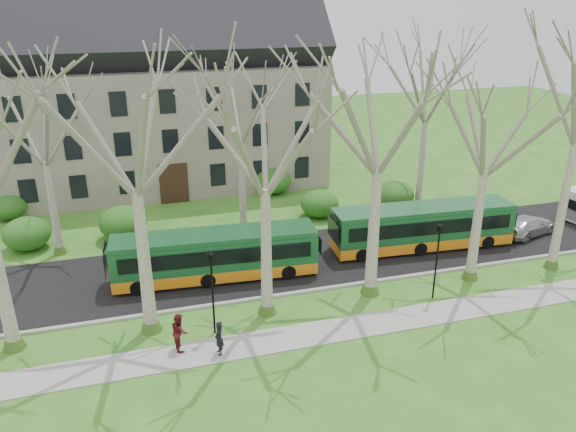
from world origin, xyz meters
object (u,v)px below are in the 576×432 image
(bus_lead, at_px, (215,255))
(bus_follow, at_px, (422,226))
(sedan, at_px, (528,225))
(pedestrian_a, at_px, (219,338))
(pedestrian_b, at_px, (179,332))

(bus_lead, xyz_separation_m, bus_follow, (13.48, 0.37, 0.02))
(bus_follow, distance_m, sedan, 8.06)
(bus_follow, xyz_separation_m, pedestrian_a, (-14.59, -7.78, -0.63))
(bus_lead, xyz_separation_m, sedan, (21.51, 0.17, -0.78))
(sedan, bearing_deg, pedestrian_a, 91.33)
(pedestrian_b, bearing_deg, bus_follow, -73.11)
(bus_follow, bearing_deg, pedestrian_b, -153.61)
(bus_lead, relative_size, pedestrian_b, 6.29)
(pedestrian_a, bearing_deg, bus_lead, 164.44)
(bus_lead, distance_m, bus_follow, 13.49)
(sedan, bearing_deg, bus_lead, 73.24)
(bus_lead, relative_size, sedan, 2.53)
(sedan, bearing_deg, bus_follow, 71.37)
(bus_lead, relative_size, bus_follow, 0.99)
(bus_follow, relative_size, pedestrian_a, 7.04)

